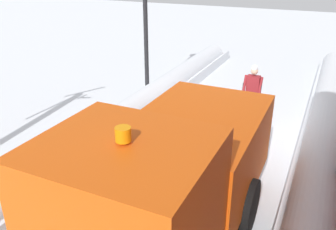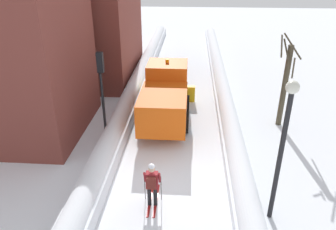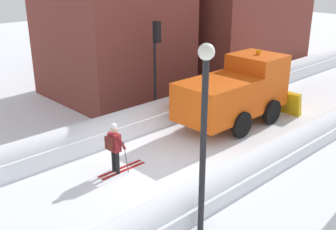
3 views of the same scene
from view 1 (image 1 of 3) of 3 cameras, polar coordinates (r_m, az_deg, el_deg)
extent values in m
cube|color=#DB510F|center=(7.22, 4.83, -5.75)|extent=(2.30, 3.40, 1.60)
cube|color=#DB510F|center=(5.01, -6.47, -16.16)|extent=(2.20, 2.00, 2.30)
cylinder|color=orange|center=(4.30, -7.24, -3.08)|extent=(0.20, 0.20, 0.18)
cylinder|color=black|center=(7.28, 12.77, -14.08)|extent=(0.25, 1.10, 1.10)
cylinder|color=black|center=(7.92, -3.84, -10.01)|extent=(0.25, 1.10, 1.10)
cylinder|color=black|center=(12.33, 13.73, 1.52)|extent=(0.14, 0.14, 0.82)
cylinder|color=black|center=(12.37, 12.74, 1.69)|extent=(0.14, 0.14, 0.82)
cube|color=maroon|center=(12.10, 13.55, 4.76)|extent=(0.42, 0.26, 0.62)
cube|color=#591E19|center=(12.29, 13.78, 5.18)|extent=(0.32, 0.16, 0.44)
sphere|color=tan|center=(11.96, 13.76, 6.89)|extent=(0.24, 0.24, 0.24)
sphere|color=silver|center=(11.93, 13.81, 7.35)|extent=(0.22, 0.22, 0.22)
cylinder|color=maroon|center=(11.95, 14.67, 4.57)|extent=(0.09, 0.33, 0.56)
cylinder|color=maroon|center=(12.05, 12.25, 4.96)|extent=(0.09, 0.33, 0.56)
cube|color=maroon|center=(12.26, 13.30, -0.59)|extent=(0.09, 1.80, 0.03)
cube|color=maroon|center=(12.29, 12.30, -0.41)|extent=(0.09, 1.80, 0.03)
cylinder|color=#262628|center=(12.03, 14.47, 1.85)|extent=(0.02, 0.19, 1.19)
cylinder|color=#262628|center=(12.14, 11.71, 2.32)|extent=(0.02, 0.19, 1.19)
cylinder|color=black|center=(13.41, -3.57, 12.52)|extent=(0.16, 0.16, 4.65)
camera|label=2|loc=(20.92, 18.29, 31.78)|focal=34.68mm
camera|label=3|loc=(22.18, -9.79, 28.07)|focal=43.06mm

